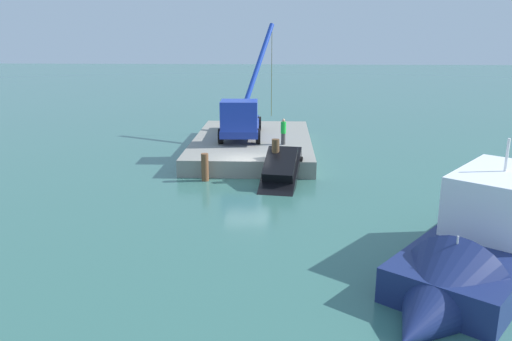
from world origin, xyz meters
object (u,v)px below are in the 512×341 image
at_px(crane_truck, 241,118).
at_px(moored_yacht, 476,260).
at_px(salvaged_car, 280,172).
at_px(dock_worker, 283,131).

height_order(crane_truck, moored_yacht, crane_truck).
relative_size(crane_truck, salvaged_car, 2.17).
bearing_deg(dock_worker, moored_yacht, 21.66).
height_order(crane_truck, dock_worker, crane_truck).
height_order(dock_worker, salvaged_car, dock_worker).
distance_m(crane_truck, moored_yacht, 20.31).
relative_size(dock_worker, salvaged_car, 0.36).
xyz_separation_m(dock_worker, moored_yacht, (16.33, 6.49, -1.22)).
xyz_separation_m(crane_truck, moored_yacht, (17.96, 9.32, -1.83)).
bearing_deg(salvaged_car, moored_yacht, 32.04).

